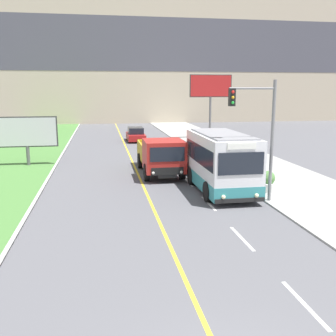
# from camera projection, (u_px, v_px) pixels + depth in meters

# --- Properties ---
(lane_marking_centre) EXTENTS (2.88, 140.00, 0.01)m
(lane_marking_centre) POSITION_uv_depth(u_px,v_px,m) (226.00, 333.00, 8.90)
(lane_marking_centre) COLOR gold
(lane_marking_centre) RESTS_ON ground_plane
(apartment_block_background) EXTENTS (80.00, 8.04, 23.42)m
(apartment_block_background) POSITION_uv_depth(u_px,v_px,m) (113.00, 50.00, 64.24)
(apartment_block_background) COLOR #BCAD93
(apartment_block_background) RESTS_ON ground_plane
(city_bus) EXTENTS (2.62, 6.12, 3.17)m
(city_bus) POSITION_uv_depth(u_px,v_px,m) (221.00, 163.00, 20.80)
(city_bus) COLOR silver
(city_bus) RESTS_ON ground_plane
(dump_truck) EXTENTS (2.47, 6.87, 2.40)m
(dump_truck) POSITION_uv_depth(u_px,v_px,m) (162.00, 157.00, 24.70)
(dump_truck) COLOR black
(dump_truck) RESTS_ON ground_plane
(car_distant) EXTENTS (1.80, 4.30, 1.45)m
(car_distant) POSITION_uv_depth(u_px,v_px,m) (136.00, 135.00, 41.64)
(car_distant) COLOR maroon
(car_distant) RESTS_ON ground_plane
(traffic_light_mast) EXTENTS (2.28, 0.32, 5.86)m
(traffic_light_mast) POSITION_uv_depth(u_px,v_px,m) (260.00, 126.00, 18.41)
(traffic_light_mast) COLOR slate
(traffic_light_mast) RESTS_ON ground_plane
(billboard_large) EXTENTS (4.64, 0.24, 6.96)m
(billboard_large) POSITION_uv_depth(u_px,v_px,m) (211.00, 89.00, 42.56)
(billboard_large) COLOR #59595B
(billboard_large) RESTS_ON ground_plane
(billboard_small) EXTENTS (4.30, 0.24, 3.52)m
(billboard_small) POSITION_uv_depth(u_px,v_px,m) (26.00, 133.00, 27.95)
(billboard_small) COLOR #59595B
(billboard_small) RESTS_ON ground_plane
(planter_round_near) EXTENTS (0.96, 0.96, 1.10)m
(planter_round_near) POSITION_uv_depth(u_px,v_px,m) (268.00, 182.00, 20.84)
(planter_round_near) COLOR silver
(planter_round_near) RESTS_ON sidewalk_right
(planter_round_second) EXTENTS (0.89, 0.89, 1.03)m
(planter_round_second) POSITION_uv_depth(u_px,v_px,m) (241.00, 168.00, 24.72)
(planter_round_second) COLOR silver
(planter_round_second) RESTS_ON sidewalk_right
(planter_round_third) EXTENTS (0.92, 0.92, 1.06)m
(planter_round_third) POSITION_uv_depth(u_px,v_px,m) (221.00, 157.00, 28.59)
(planter_round_third) COLOR silver
(planter_round_third) RESTS_ON sidewalk_right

